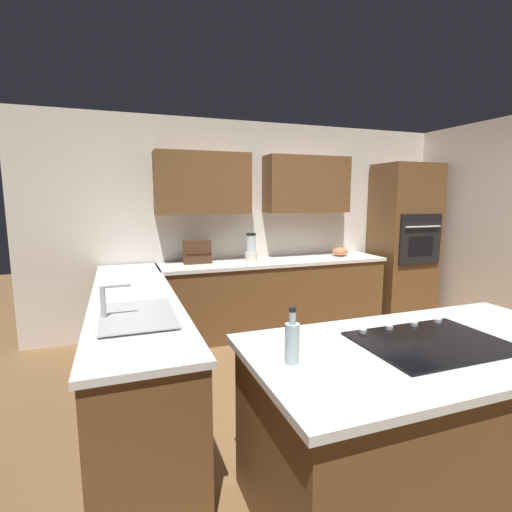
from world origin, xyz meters
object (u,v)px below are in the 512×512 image
at_px(blender, 251,249).
at_px(oil_bottle, 292,341).
at_px(mixing_bowl, 340,252).
at_px(wall_oven, 404,241).
at_px(cooktop, 431,342).
at_px(spice_rack, 197,252).
at_px(sink_unit, 136,315).

xyz_separation_m(blender, oil_bottle, (0.77, 2.81, -0.04)).
bearing_deg(mixing_bowl, oil_bottle, 54.26).
height_order(wall_oven, cooktop, wall_oven).
bearing_deg(oil_bottle, wall_oven, -137.46).
distance_m(mixing_bowl, oil_bottle, 3.46).
height_order(cooktop, spice_rack, spice_rack).
bearing_deg(oil_bottle, spice_rack, -92.47).
bearing_deg(sink_unit, blender, -127.79).
xyz_separation_m(sink_unit, blender, (-1.43, -1.84, 0.13)).
height_order(blender, spice_rack, blender).
bearing_deg(mixing_bowl, cooktop, 66.73).
height_order(wall_oven, mixing_bowl, wall_oven).
relative_size(cooktop, blender, 2.22).
xyz_separation_m(wall_oven, cooktop, (2.22, 2.80, -0.15)).
bearing_deg(cooktop, sink_unit, -34.35).
bearing_deg(spice_rack, cooktop, 103.24).
relative_size(wall_oven, blender, 6.17).
bearing_deg(blender, cooktop, 90.59).
relative_size(wall_oven, mixing_bowl, 10.11).
height_order(cooktop, oil_bottle, oil_bottle).
bearing_deg(mixing_bowl, blender, 0.00).
distance_m(cooktop, oil_bottle, 0.81).
bearing_deg(blender, mixing_bowl, 180.00).
relative_size(mixing_bowl, oil_bottle, 0.78).
distance_m(wall_oven, cooktop, 3.58).
xyz_separation_m(cooktop, mixing_bowl, (-1.22, -2.84, 0.05)).
bearing_deg(mixing_bowl, spice_rack, -1.43).
xyz_separation_m(blender, mixing_bowl, (-1.25, 0.00, -0.09)).
bearing_deg(cooktop, wall_oven, -128.40).
bearing_deg(sink_unit, mixing_bowl, -145.48).
bearing_deg(wall_oven, spice_rack, -1.66).
bearing_deg(sink_unit, oil_bottle, 124.09).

